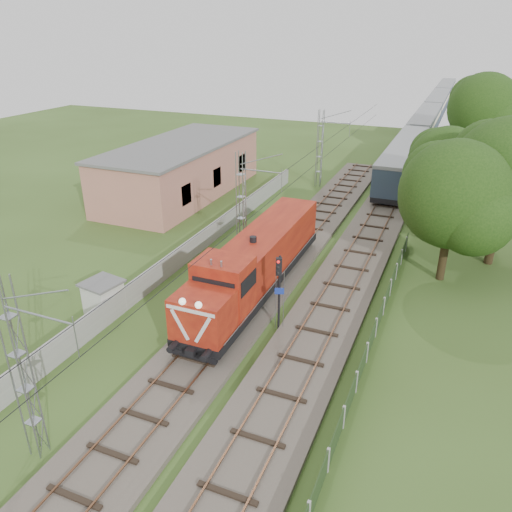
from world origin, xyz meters
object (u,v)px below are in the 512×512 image
at_px(coach_rake, 432,112).
at_px(relay_hut, 104,298).
at_px(signal_post, 279,281).
at_px(locomotive, 256,262).

relative_size(coach_rake, relay_hut, 38.46).
relative_size(coach_rake, signal_post, 19.53).
height_order(locomotive, relay_hut, locomotive).
xyz_separation_m(coach_rake, relay_hut, (-12.40, -70.32, -1.46)).
xyz_separation_m(locomotive, relay_hut, (-7.40, -5.76, -1.14)).
bearing_deg(locomotive, signal_post, -51.77).
relative_size(locomotive, relay_hut, 7.12).
distance_m(coach_rake, signal_post, 68.20).
distance_m(locomotive, relay_hut, 9.45).
bearing_deg(signal_post, coach_rake, 88.18).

